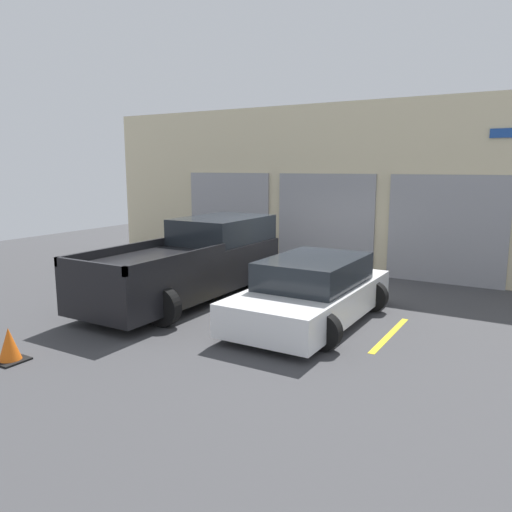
# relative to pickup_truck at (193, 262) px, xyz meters

# --- Properties ---
(ground_plane) EXTENTS (28.00, 28.00, 0.00)m
(ground_plane) POSITION_rel_pickup_truck_xyz_m (1.57, 1.53, -0.84)
(ground_plane) COLOR #3D3D3F
(shophouse_building) EXTENTS (16.30, 0.68, 4.81)m
(shophouse_building) POSITION_rel_pickup_truck_xyz_m (1.57, 4.82, 1.52)
(shophouse_building) COLOR beige
(shophouse_building) RESTS_ON ground
(pickup_truck) EXTENTS (2.39, 5.52, 1.79)m
(pickup_truck) POSITION_rel_pickup_truck_xyz_m (0.00, 0.00, 0.00)
(pickup_truck) COLOR black
(pickup_truck) RESTS_ON ground
(sedan_white) EXTENTS (2.26, 4.26, 1.28)m
(sedan_white) POSITION_rel_pickup_truck_xyz_m (3.15, -0.26, -0.24)
(sedan_white) COLOR white
(sedan_white) RESTS_ON ground
(parking_stripe_far_left) EXTENTS (0.12, 2.20, 0.01)m
(parking_stripe_far_left) POSITION_rel_pickup_truck_xyz_m (-1.57, -0.29, -0.84)
(parking_stripe_far_left) COLOR gold
(parking_stripe_far_left) RESTS_ON ground
(parking_stripe_left) EXTENTS (0.12, 2.20, 0.01)m
(parking_stripe_left) POSITION_rel_pickup_truck_xyz_m (1.57, -0.29, -0.84)
(parking_stripe_left) COLOR gold
(parking_stripe_left) RESTS_ON ground
(parking_stripe_centre) EXTENTS (0.12, 2.20, 0.01)m
(parking_stripe_centre) POSITION_rel_pickup_truck_xyz_m (4.72, -0.29, -0.84)
(parking_stripe_centre) COLOR gold
(parking_stripe_centre) RESTS_ON ground
(traffic_cone) EXTENTS (0.47, 0.47, 0.55)m
(traffic_cone) POSITION_rel_pickup_truck_xyz_m (-0.09, -4.60, -0.59)
(traffic_cone) COLOR black
(traffic_cone) RESTS_ON ground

